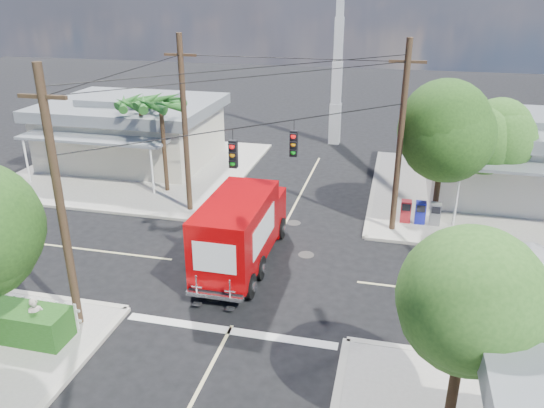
% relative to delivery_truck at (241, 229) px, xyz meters
% --- Properties ---
extents(ground, '(120.00, 120.00, 0.00)m').
position_rel_delivery_truck_xyz_m(ground, '(0.92, -0.40, -1.62)').
color(ground, black).
rests_on(ground, ground).
extents(sidewalk_ne, '(14.12, 14.12, 0.14)m').
position_rel_delivery_truck_xyz_m(sidewalk_ne, '(11.80, 10.48, -1.55)').
color(sidewalk_ne, gray).
rests_on(sidewalk_ne, ground).
extents(sidewalk_nw, '(14.12, 14.12, 0.14)m').
position_rel_delivery_truck_xyz_m(sidewalk_nw, '(-9.96, 10.48, -1.55)').
color(sidewalk_nw, gray).
rests_on(sidewalk_nw, ground).
extents(road_markings, '(32.00, 32.00, 0.01)m').
position_rel_delivery_truck_xyz_m(road_markings, '(0.92, -1.87, -1.61)').
color(road_markings, beige).
rests_on(road_markings, ground).
extents(building_ne, '(11.80, 10.20, 4.50)m').
position_rel_delivery_truck_xyz_m(building_ne, '(13.42, 11.57, 0.70)').
color(building_ne, beige).
rests_on(building_ne, sidewalk_ne).
extents(building_nw, '(10.80, 10.20, 4.30)m').
position_rel_delivery_truck_xyz_m(building_nw, '(-11.08, 12.07, 0.60)').
color(building_nw, beige).
rests_on(building_nw, sidewalk_nw).
extents(radio_tower, '(0.80, 0.80, 17.00)m').
position_rel_delivery_truck_xyz_m(radio_tower, '(1.42, 19.60, 4.02)').
color(radio_tower, silver).
rests_on(radio_tower, ground).
extents(tree_ne_front, '(4.21, 4.14, 6.66)m').
position_rel_delivery_truck_xyz_m(tree_ne_front, '(8.13, 6.36, 3.15)').
color(tree_ne_front, '#422D1C').
rests_on(tree_ne_front, sidewalk_ne).
extents(tree_ne_back, '(3.77, 3.66, 5.82)m').
position_rel_delivery_truck_xyz_m(tree_ne_back, '(10.73, 8.56, 2.57)').
color(tree_ne_back, '#422D1C').
rests_on(tree_ne_back, sidewalk_ne).
extents(tree_se, '(3.67, 3.54, 5.62)m').
position_rel_delivery_truck_xyz_m(tree_se, '(7.93, -7.64, 2.42)').
color(tree_se, '#422D1C').
rests_on(tree_se, sidewalk_se).
extents(palm_nw_front, '(3.01, 3.08, 5.59)m').
position_rel_delivery_truck_xyz_m(palm_nw_front, '(-6.58, 7.10, 3.42)').
color(palm_nw_front, '#422D1C').
rests_on(palm_nw_front, sidewalk_nw).
extents(palm_nw_back, '(3.01, 3.08, 5.19)m').
position_rel_delivery_truck_xyz_m(palm_nw_back, '(-8.58, 8.60, 3.05)').
color(palm_nw_back, '#422D1C').
rests_on(palm_nw_back, sidewalk_nw).
extents(utility_poles, '(12.00, 10.68, 9.00)m').
position_rel_delivery_truck_xyz_m(utility_poles, '(-0.66, 1.21, 3.05)').
color(utility_poles, '#473321').
rests_on(utility_poles, ground).
extents(picket_fence, '(5.94, 0.06, 1.00)m').
position_rel_delivery_truck_xyz_m(picket_fence, '(-6.88, -6.00, -0.94)').
color(picket_fence, silver).
rests_on(picket_fence, sidewalk_sw).
extents(vending_boxes, '(1.90, 0.50, 1.10)m').
position_rel_delivery_truck_xyz_m(vending_boxes, '(7.42, 5.80, -0.93)').
color(vending_boxes, '#A41B22').
rests_on(vending_boxes, sidewalk_ne).
extents(delivery_truck, '(2.42, 7.41, 3.19)m').
position_rel_delivery_truck_xyz_m(delivery_truck, '(0.00, 0.00, 0.00)').
color(delivery_truck, black).
rests_on(delivery_truck, ground).
extents(parked_car, '(5.49, 3.39, 1.42)m').
position_rel_delivery_truck_xyz_m(parked_car, '(10.69, 1.71, -0.91)').
color(parked_car, silver).
rests_on(parked_car, ground).
extents(pedestrian, '(0.67, 0.65, 1.55)m').
position_rel_delivery_truck_xyz_m(pedestrian, '(-4.96, -6.80, -0.71)').
color(pedestrian, '#BBAA9E').
rests_on(pedestrian, sidewalk_sw).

